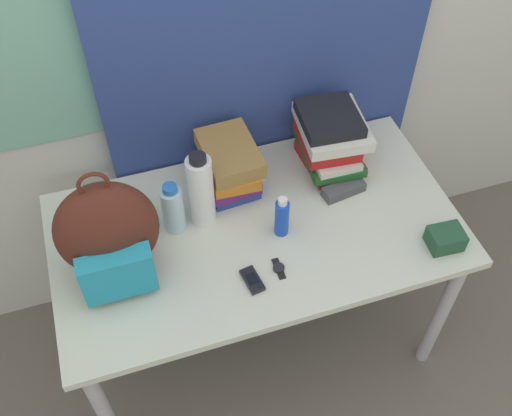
{
  "coord_description": "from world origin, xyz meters",
  "views": [
    {
      "loc": [
        -0.38,
        -0.8,
        2.27
      ],
      "look_at": [
        0.0,
        0.36,
        0.82
      ],
      "focal_mm": 42.0,
      "sensor_mm": 36.0,
      "label": 1
    }
  ],
  "objects_px": {
    "book_stack_left": "(229,166)",
    "sports_bottle": "(201,190)",
    "water_bottle": "(173,209)",
    "wristwatch": "(279,268)",
    "backpack": "(108,235)",
    "camera_pouch": "(445,238)",
    "sunglasses_case": "(344,189)",
    "sunscreen_bottle": "(282,217)",
    "book_stack_center": "(329,138)",
    "cell_phone": "(252,280)"
  },
  "relations": [
    {
      "from": "sports_bottle",
      "to": "wristwatch",
      "type": "relative_size",
      "value": 3.67
    },
    {
      "from": "water_bottle",
      "to": "wristwatch",
      "type": "height_order",
      "value": "water_bottle"
    },
    {
      "from": "backpack",
      "to": "sunscreen_bottle",
      "type": "relative_size",
      "value": 2.61
    },
    {
      "from": "sunglasses_case",
      "to": "wristwatch",
      "type": "distance_m",
      "value": 0.39
    },
    {
      "from": "book_stack_center",
      "to": "sports_bottle",
      "type": "relative_size",
      "value": 0.99
    },
    {
      "from": "cell_phone",
      "to": "camera_pouch",
      "type": "bearing_deg",
      "value": -5.05
    },
    {
      "from": "book_stack_left",
      "to": "water_bottle",
      "type": "bearing_deg",
      "value": -150.53
    },
    {
      "from": "sunscreen_bottle",
      "to": "sunglasses_case",
      "type": "relative_size",
      "value": 1.04
    },
    {
      "from": "camera_pouch",
      "to": "wristwatch",
      "type": "height_order",
      "value": "camera_pouch"
    },
    {
      "from": "backpack",
      "to": "wristwatch",
      "type": "height_order",
      "value": "backpack"
    },
    {
      "from": "backpack",
      "to": "camera_pouch",
      "type": "bearing_deg",
      "value": -12.75
    },
    {
      "from": "wristwatch",
      "to": "water_bottle",
      "type": "bearing_deg",
      "value": 135.27
    },
    {
      "from": "book_stack_left",
      "to": "camera_pouch",
      "type": "xyz_separation_m",
      "value": [
        0.58,
        -0.47,
        -0.06
      ]
    },
    {
      "from": "backpack",
      "to": "camera_pouch",
      "type": "relative_size",
      "value": 3.75
    },
    {
      "from": "wristwatch",
      "to": "cell_phone",
      "type": "bearing_deg",
      "value": -168.62
    },
    {
      "from": "sports_bottle",
      "to": "sunglasses_case",
      "type": "height_order",
      "value": "sports_bottle"
    },
    {
      "from": "book_stack_center",
      "to": "sunscreen_bottle",
      "type": "distance_m",
      "value": 0.37
    },
    {
      "from": "backpack",
      "to": "sunglasses_case",
      "type": "height_order",
      "value": "backpack"
    },
    {
      "from": "camera_pouch",
      "to": "sunscreen_bottle",
      "type": "bearing_deg",
      "value": 156.16
    },
    {
      "from": "sports_bottle",
      "to": "book_stack_left",
      "type": "bearing_deg",
      "value": 43.4
    },
    {
      "from": "sunglasses_case",
      "to": "wristwatch",
      "type": "bearing_deg",
      "value": -143.95
    },
    {
      "from": "sports_bottle",
      "to": "sunscreen_bottle",
      "type": "relative_size",
      "value": 1.8
    },
    {
      "from": "backpack",
      "to": "book_stack_center",
      "type": "xyz_separation_m",
      "value": [
        0.8,
        0.23,
        -0.06
      ]
    },
    {
      "from": "cell_phone",
      "to": "sunglasses_case",
      "type": "bearing_deg",
      "value": 31.34
    },
    {
      "from": "water_bottle",
      "to": "sports_bottle",
      "type": "distance_m",
      "value": 0.11
    },
    {
      "from": "sunscreen_bottle",
      "to": "wristwatch",
      "type": "xyz_separation_m",
      "value": [
        -0.06,
        -0.14,
        -0.07
      ]
    },
    {
      "from": "water_bottle",
      "to": "camera_pouch",
      "type": "relative_size",
      "value": 1.75
    },
    {
      "from": "cell_phone",
      "to": "camera_pouch",
      "type": "relative_size",
      "value": 0.87
    },
    {
      "from": "backpack",
      "to": "wristwatch",
      "type": "bearing_deg",
      "value": -18.04
    },
    {
      "from": "book_stack_left",
      "to": "wristwatch",
      "type": "xyz_separation_m",
      "value": [
        0.04,
        -0.39,
        -0.09
      ]
    },
    {
      "from": "water_bottle",
      "to": "camera_pouch",
      "type": "height_order",
      "value": "water_bottle"
    },
    {
      "from": "water_bottle",
      "to": "camera_pouch",
      "type": "distance_m",
      "value": 0.87
    },
    {
      "from": "book_stack_left",
      "to": "sports_bottle",
      "type": "distance_m",
      "value": 0.18
    },
    {
      "from": "camera_pouch",
      "to": "cell_phone",
      "type": "bearing_deg",
      "value": 174.95
    },
    {
      "from": "book_stack_center",
      "to": "camera_pouch",
      "type": "bearing_deg",
      "value": -64.97
    },
    {
      "from": "backpack",
      "to": "sports_bottle",
      "type": "xyz_separation_m",
      "value": [
        0.31,
        0.12,
        -0.04
      ]
    },
    {
      "from": "sunglasses_case",
      "to": "camera_pouch",
      "type": "height_order",
      "value": "camera_pouch"
    },
    {
      "from": "book_stack_left",
      "to": "book_stack_center",
      "type": "distance_m",
      "value": 0.36
    },
    {
      "from": "backpack",
      "to": "camera_pouch",
      "type": "xyz_separation_m",
      "value": [
        1.01,
        -0.23,
        -0.14
      ]
    },
    {
      "from": "sports_bottle",
      "to": "wristwatch",
      "type": "distance_m",
      "value": 0.35
    },
    {
      "from": "water_bottle",
      "to": "sunscreen_bottle",
      "type": "bearing_deg",
      "value": -21.39
    },
    {
      "from": "sunglasses_case",
      "to": "camera_pouch",
      "type": "bearing_deg",
      "value": -54.52
    },
    {
      "from": "water_bottle",
      "to": "wristwatch",
      "type": "distance_m",
      "value": 0.39
    },
    {
      "from": "water_bottle",
      "to": "book_stack_center",
      "type": "bearing_deg",
      "value": 11.88
    },
    {
      "from": "backpack",
      "to": "cell_phone",
      "type": "xyz_separation_m",
      "value": [
        0.38,
        -0.17,
        -0.17
      ]
    },
    {
      "from": "cell_phone",
      "to": "camera_pouch",
      "type": "height_order",
      "value": "camera_pouch"
    },
    {
      "from": "sports_bottle",
      "to": "backpack",
      "type": "bearing_deg",
      "value": -159.16
    },
    {
      "from": "book_stack_center",
      "to": "water_bottle",
      "type": "bearing_deg",
      "value": -168.12
    },
    {
      "from": "backpack",
      "to": "book_stack_center",
      "type": "height_order",
      "value": "backpack"
    },
    {
      "from": "book_stack_left",
      "to": "wristwatch",
      "type": "distance_m",
      "value": 0.4
    }
  ]
}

